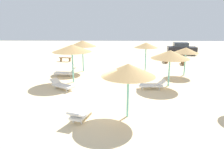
{
  "coord_description": "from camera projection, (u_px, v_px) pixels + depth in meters",
  "views": [
    {
      "loc": [
        0.3,
        -11.04,
        4.8
      ],
      "look_at": [
        0.0,
        3.0,
        1.2
      ],
      "focal_mm": 33.96,
      "sensor_mm": 36.0,
      "label": 1
    }
  ],
  "objects": [
    {
      "name": "parasol_5",
      "position": [
        186.0,
        50.0,
        18.61
      ],
      "size": [
        2.22,
        2.22,
        2.49
      ],
      "color": "#6BC6BC",
      "rests_on": "ground"
    },
    {
      "name": "lounger_1",
      "position": [
        81.0,
        113.0,
        10.52
      ],
      "size": [
        1.16,
        2.0,
        0.71
      ],
      "color": "white",
      "rests_on": "ground"
    },
    {
      "name": "parasol_2",
      "position": [
        170.0,
        54.0,
        15.43
      ],
      "size": [
        2.82,
        2.82,
        2.7
      ],
      "color": "#6BC6BC",
      "rests_on": "ground"
    },
    {
      "name": "bench_2",
      "position": [
        65.0,
        59.0,
        25.42
      ],
      "size": [
        1.54,
        0.63,
        0.49
      ],
      "color": "brown",
      "rests_on": "ground"
    },
    {
      "name": "parasol_6",
      "position": [
        146.0,
        45.0,
        20.21
      ],
      "size": [
        2.26,
        2.26,
        2.76
      ],
      "color": "#6BC6BC",
      "rests_on": "ground"
    },
    {
      "name": "parked_car",
      "position": [
        181.0,
        49.0,
        30.51
      ],
      "size": [
        4.15,
        2.31,
        1.72
      ],
      "color": "black",
      "rests_on": "ground"
    },
    {
      "name": "ground_plane",
      "position": [
        111.0,
        108.0,
        11.89
      ],
      "size": [
        80.0,
        80.0,
        0.0
      ],
      "primitive_type": "plane",
      "color": "beige"
    },
    {
      "name": "parasol_3",
      "position": [
        72.0,
        48.0,
        16.32
      ],
      "size": [
        3.02,
        3.02,
        2.99
      ],
      "color": "#6BC6BC",
      "rests_on": "ground"
    },
    {
      "name": "parasol_1",
      "position": [
        128.0,
        70.0,
        10.31
      ],
      "size": [
        2.67,
        2.67,
        2.77
      ],
      "color": "#6BC6BC",
      "rests_on": "ground"
    },
    {
      "name": "bench_0",
      "position": [
        183.0,
        61.0,
        23.78
      ],
      "size": [
        0.66,
        1.55,
        0.49
      ],
      "color": "brown",
      "rests_on": "ground"
    },
    {
      "name": "lounger_2",
      "position": [
        153.0,
        85.0,
        15.18
      ],
      "size": [
        1.89,
        0.67,
        0.73
      ],
      "color": "white",
      "rests_on": "ground"
    },
    {
      "name": "bench_1",
      "position": [
        166.0,
        59.0,
        24.85
      ],
      "size": [
        0.48,
        1.52,
        0.49
      ],
      "color": "brown",
      "rests_on": "ground"
    },
    {
      "name": "lounger_0",
      "position": [
        66.0,
        73.0,
        18.69
      ],
      "size": [
        1.89,
        0.74,
        0.79
      ],
      "color": "white",
      "rests_on": "ground"
    },
    {
      "name": "lounger_3",
      "position": [
        62.0,
        85.0,
        15.15
      ],
      "size": [
        1.93,
        1.6,
        0.67
      ],
      "color": "white",
      "rests_on": "ground"
    },
    {
      "name": "parasol_0",
      "position": [
        82.0,
        44.0,
        19.95
      ],
      "size": [
        2.63,
        2.63,
        2.97
      ],
      "color": "#6BC6BC",
      "rests_on": "ground"
    }
  ]
}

